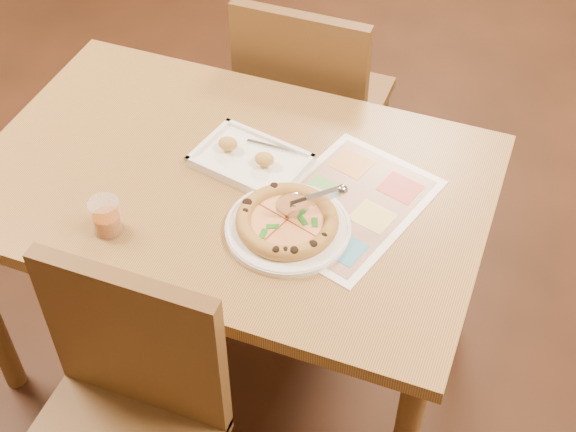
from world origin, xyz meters
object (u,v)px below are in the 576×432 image
(pizza, at_px, (287,221))
(menu, at_px, (347,204))
(appetizer_tray, at_px, (250,160))
(glass_tumbler, at_px, (106,218))
(chair_near, at_px, (122,406))
(dining_table, at_px, (231,202))
(chair_far, at_px, (309,93))
(pizza_cutter, at_px, (309,200))
(plate, at_px, (288,228))

(pizza, relative_size, menu, 0.56)
(pizza, distance_m, appetizer_tray, 0.25)
(glass_tumbler, bearing_deg, chair_near, -59.89)
(dining_table, xyz_separation_m, appetizer_tray, (0.03, 0.07, 0.10))
(pizza, relative_size, glass_tumbler, 2.69)
(chair_far, xyz_separation_m, pizza, (0.20, -0.72, 0.18))
(glass_tumbler, bearing_deg, menu, 29.24)
(chair_near, xyz_separation_m, glass_tumbler, (-0.19, 0.34, 0.19))
(appetizer_tray, bearing_deg, menu, -10.86)
(pizza_cutter, bearing_deg, chair_near, -139.83)
(plate, height_order, menu, plate)
(dining_table, xyz_separation_m, glass_tumbler, (-0.19, -0.27, 0.13))
(chair_far, xyz_separation_m, menu, (0.31, -0.59, 0.16))
(chair_far, relative_size, pizza_cutter, 3.20)
(chair_near, height_order, chair_far, same)
(menu, bearing_deg, pizza, -130.00)
(chair_near, height_order, menu, chair_near)
(chair_far, bearing_deg, appetizer_tray, 92.97)
(plate, relative_size, glass_tumbler, 3.29)
(dining_table, height_order, plate, plate)
(chair_near, distance_m, appetizer_tray, 0.69)
(dining_table, distance_m, appetizer_tray, 0.12)
(pizza_cutter, bearing_deg, plate, -166.49)
(chair_near, relative_size, appetizer_tray, 1.51)
(pizza, bearing_deg, plate, -42.22)
(dining_table, relative_size, pizza_cutter, 8.86)
(pizza, xyz_separation_m, appetizer_tray, (-0.17, 0.18, -0.02))
(pizza_cutter, distance_m, appetizer_tray, 0.28)
(plate, relative_size, pizza, 1.22)
(pizza_cutter, bearing_deg, appetizer_tray, 119.68)
(plate, xyz_separation_m, menu, (0.10, 0.13, -0.01))
(chair_near, height_order, pizza, chair_near)
(chair_far, bearing_deg, pizza, 105.58)
(chair_near, bearing_deg, dining_table, 90.00)
(dining_table, height_order, appetizer_tray, appetizer_tray)
(glass_tumbler, bearing_deg, pizza_cutter, 22.34)
(chair_near, height_order, plate, chair_near)
(pizza_cutter, height_order, appetizer_tray, pizza_cutter)
(chair_far, distance_m, pizza_cutter, 0.77)
(menu, bearing_deg, plate, -128.31)
(chair_far, distance_m, glass_tumbler, 0.91)
(chair_far, height_order, pizza_cutter, chair_far)
(dining_table, xyz_separation_m, pizza, (0.20, -0.11, 0.11))
(appetizer_tray, bearing_deg, chair_far, 92.97)
(dining_table, height_order, menu, menu)
(pizza, bearing_deg, appetizer_tray, 133.17)
(plate, distance_m, pizza_cutter, 0.09)
(menu, bearing_deg, glass_tumbler, -150.76)
(chair_far, xyz_separation_m, plate, (0.20, -0.72, 0.16))
(menu, bearing_deg, chair_near, -116.57)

